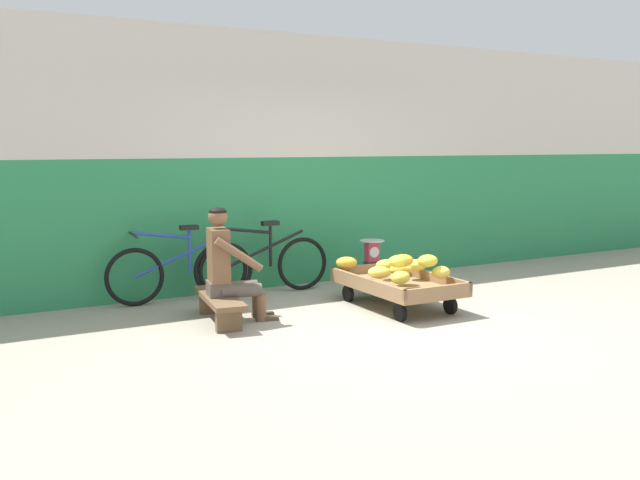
{
  "coord_description": "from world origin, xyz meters",
  "views": [
    {
      "loc": [
        -3.88,
        -5.25,
        1.74
      ],
      "look_at": [
        -0.33,
        1.12,
        0.75
      ],
      "focal_mm": 39.53,
      "sensor_mm": 36.0,
      "label": 1
    }
  ],
  "objects_px": {
    "weighing_scale": "(372,251)",
    "bicycle_near_left": "(181,271)",
    "banana_cart": "(397,286)",
    "low_bench": "(219,302)",
    "vendor_seated": "(228,265)",
    "bicycle_far_left": "(262,264)",
    "plastic_crate": "(372,276)"
  },
  "relations": [
    {
      "from": "weighing_scale",
      "to": "bicycle_near_left",
      "type": "relative_size",
      "value": 0.18
    },
    {
      "from": "banana_cart",
      "to": "weighing_scale",
      "type": "distance_m",
      "value": 1.07
    },
    {
      "from": "low_bench",
      "to": "weighing_scale",
      "type": "distance_m",
      "value": 2.33
    },
    {
      "from": "low_bench",
      "to": "bicycle_near_left",
      "type": "relative_size",
      "value": 0.68
    },
    {
      "from": "vendor_seated",
      "to": "bicycle_far_left",
      "type": "height_order",
      "value": "vendor_seated"
    },
    {
      "from": "low_bench",
      "to": "vendor_seated",
      "type": "xyz_separation_m",
      "value": [
        0.09,
        -0.02,
        0.37
      ]
    },
    {
      "from": "weighing_scale",
      "to": "bicycle_far_left",
      "type": "relative_size",
      "value": 0.18
    },
    {
      "from": "bicycle_far_left",
      "to": "weighing_scale",
      "type": "bearing_deg",
      "value": -14.84
    },
    {
      "from": "vendor_seated",
      "to": "plastic_crate",
      "type": "xyz_separation_m",
      "value": [
        2.14,
        0.67,
        -0.42
      ]
    },
    {
      "from": "low_bench",
      "to": "plastic_crate",
      "type": "xyz_separation_m",
      "value": [
        2.22,
        0.66,
        -0.05
      ]
    },
    {
      "from": "vendor_seated",
      "to": "bicycle_near_left",
      "type": "distance_m",
      "value": 1.1
    },
    {
      "from": "vendor_seated",
      "to": "bicycle_far_left",
      "type": "bearing_deg",
      "value": 50.62
    },
    {
      "from": "low_bench",
      "to": "vendor_seated",
      "type": "height_order",
      "value": "vendor_seated"
    },
    {
      "from": "banana_cart",
      "to": "low_bench",
      "type": "bearing_deg",
      "value": 169.75
    },
    {
      "from": "low_bench",
      "to": "bicycle_near_left",
      "type": "distance_m",
      "value": 1.06
    },
    {
      "from": "banana_cart",
      "to": "bicycle_near_left",
      "type": "height_order",
      "value": "bicycle_near_left"
    },
    {
      "from": "plastic_crate",
      "to": "bicycle_near_left",
      "type": "xyz_separation_m",
      "value": [
        -2.27,
        0.39,
        0.2
      ]
    },
    {
      "from": "plastic_crate",
      "to": "bicycle_far_left",
      "type": "relative_size",
      "value": 0.22
    },
    {
      "from": "banana_cart",
      "to": "bicycle_far_left",
      "type": "xyz_separation_m",
      "value": [
        -0.97,
        1.34,
        0.11
      ]
    },
    {
      "from": "banana_cart",
      "to": "plastic_crate",
      "type": "xyz_separation_m",
      "value": [
        0.33,
        1.0,
        -0.09
      ]
    },
    {
      "from": "banana_cart",
      "to": "bicycle_far_left",
      "type": "relative_size",
      "value": 0.87
    },
    {
      "from": "plastic_crate",
      "to": "bicycle_near_left",
      "type": "height_order",
      "value": "bicycle_near_left"
    },
    {
      "from": "plastic_crate",
      "to": "bicycle_far_left",
      "type": "distance_m",
      "value": 1.36
    },
    {
      "from": "vendor_seated",
      "to": "low_bench",
      "type": "bearing_deg",
      "value": 169.28
    },
    {
      "from": "bicycle_near_left",
      "to": "bicycle_far_left",
      "type": "distance_m",
      "value": 0.97
    },
    {
      "from": "low_bench",
      "to": "bicycle_far_left",
      "type": "height_order",
      "value": "bicycle_far_left"
    },
    {
      "from": "bicycle_near_left",
      "to": "bicycle_far_left",
      "type": "xyz_separation_m",
      "value": [
        0.97,
        -0.05,
        0.0
      ]
    },
    {
      "from": "low_bench",
      "to": "weighing_scale",
      "type": "xyz_separation_m",
      "value": [
        2.22,
        0.66,
        0.25
      ]
    },
    {
      "from": "plastic_crate",
      "to": "vendor_seated",
      "type": "bearing_deg",
      "value": -162.5
    },
    {
      "from": "low_bench",
      "to": "bicycle_near_left",
      "type": "xyz_separation_m",
      "value": [
        -0.05,
        1.05,
        0.15
      ]
    },
    {
      "from": "low_bench",
      "to": "bicycle_far_left",
      "type": "relative_size",
      "value": 0.68
    },
    {
      "from": "vendor_seated",
      "to": "weighing_scale",
      "type": "height_order",
      "value": "vendor_seated"
    }
  ]
}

